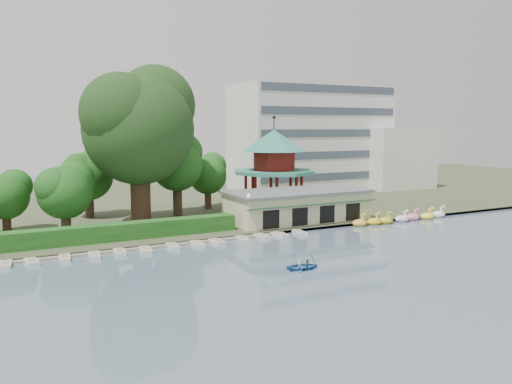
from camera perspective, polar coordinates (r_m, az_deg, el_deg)
ground_plane at (r=42.53m, az=8.62°, el=-9.66°), size 220.00×220.00×0.00m
shore at (r=89.17m, az=-11.01°, el=-0.63°), size 220.00×70.00×0.40m
embankment at (r=57.01m, az=-1.49°, el=-5.04°), size 220.00×0.60×0.30m
dock at (r=53.07m, az=-13.32°, el=-6.20°), size 34.00×1.60×0.24m
boathouse at (r=65.32m, az=4.72°, el=-1.49°), size 18.60×9.39×3.90m
pavilion at (r=74.39m, az=2.05°, el=3.58°), size 12.40×12.40×13.50m
office_building at (r=99.60m, az=7.83°, el=5.77°), size 38.00×18.00×20.00m
hedge at (r=55.42m, az=-17.18°, el=-4.51°), size 30.00×2.00×1.80m
lamp_post at (r=58.56m, az=-0.88°, el=-1.53°), size 0.36×0.36×4.28m
big_tree at (r=63.10m, az=-13.18°, el=7.89°), size 14.90×13.88×19.91m
small_trees at (r=65.85m, az=-17.09°, el=1.67°), size 39.20×16.42×11.24m
swan_boats at (r=69.08m, az=16.24°, el=-2.93°), size 15.92×2.15×1.92m
moored_rowboats at (r=52.19m, az=-10.96°, el=-6.30°), size 34.51×2.74×0.36m
rowboat_with_passengers at (r=44.62m, az=5.45°, el=-8.21°), size 4.40×3.30×2.01m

